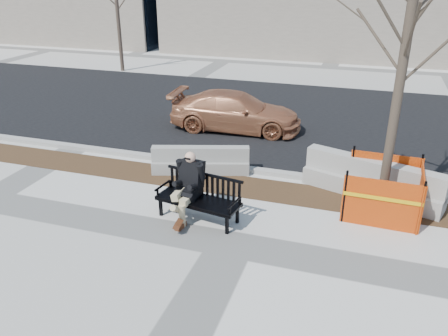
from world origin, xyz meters
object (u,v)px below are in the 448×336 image
at_px(seated_man, 190,215).
at_px(jersey_barrier_right, 370,196).
at_px(tree_fence, 379,211).
at_px(jersey_barrier_left, 201,172).
at_px(bench, 199,219).
at_px(sedan, 235,129).

bearing_deg(seated_man, jersey_barrier_right, 39.31).
xyz_separation_m(tree_fence, jersey_barrier_left, (-4.68, 0.76, 0.00)).
xyz_separation_m(bench, sedan, (-0.97, 6.11, 0.00)).
xyz_separation_m(tree_fence, sedan, (-4.81, 4.49, 0.00)).
relative_size(sedan, jersey_barrier_right, 1.32).
bearing_deg(sedan, seated_man, -176.70).
height_order(bench, jersey_barrier_right, bench).
bearing_deg(sedan, tree_fence, -136.49).
distance_m(seated_man, jersey_barrier_right, 4.46).
bearing_deg(tree_fence, jersey_barrier_right, 108.69).
height_order(bench, tree_fence, tree_fence).
xyz_separation_m(tree_fence, jersey_barrier_right, (-0.24, 0.70, 0.00)).
distance_m(seated_man, sedan, 6.06).
xyz_separation_m(seated_man, jersey_barrier_left, (-0.58, 2.28, 0.00)).
height_order(seated_man, jersey_barrier_right, seated_man).
bearing_deg(bench, sedan, 108.41).
height_order(seated_man, sedan, seated_man).
bearing_deg(bench, seated_man, 169.18).
height_order(tree_fence, sedan, tree_fence).
bearing_deg(jersey_barrier_right, sedan, 158.80).
bearing_deg(seated_man, jersey_barrier_left, 113.79).
bearing_deg(jersey_barrier_right, jersey_barrier_left, -162.25).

